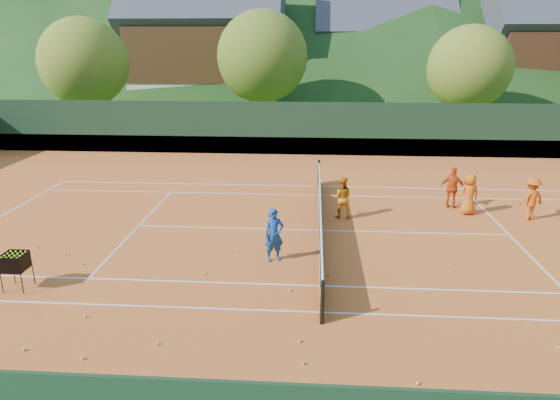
# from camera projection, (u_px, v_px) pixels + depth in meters

# --- Properties ---
(ground) EXTENTS (400.00, 400.00, 0.00)m
(ground) POSITION_uv_depth(u_px,v_px,m) (320.00, 231.00, 17.26)
(ground) COLOR #2E571B
(ground) RESTS_ON ground
(clay_court) EXTENTS (40.00, 24.00, 0.02)m
(clay_court) POSITION_uv_depth(u_px,v_px,m) (320.00, 231.00, 17.26)
(clay_court) COLOR #CB5A20
(clay_court) RESTS_ON ground
(coach) EXTENTS (0.70, 0.59, 1.62)m
(coach) POSITION_uv_depth(u_px,v_px,m) (274.00, 235.00, 14.65)
(coach) COLOR #164494
(coach) RESTS_ON clay_court
(student_a) EXTENTS (0.78, 0.63, 1.55)m
(student_a) POSITION_uv_depth(u_px,v_px,m) (342.00, 197.00, 18.29)
(student_a) COLOR orange
(student_a) RESTS_ON clay_court
(student_b) EXTENTS (1.03, 0.71, 1.62)m
(student_b) POSITION_uv_depth(u_px,v_px,m) (452.00, 188.00, 19.35)
(student_b) COLOR #DF4D13
(student_b) RESTS_ON clay_court
(student_c) EXTENTS (0.87, 0.68, 1.58)m
(student_c) POSITION_uv_depth(u_px,v_px,m) (469.00, 194.00, 18.64)
(student_c) COLOR orange
(student_c) RESTS_ON clay_court
(student_d) EXTENTS (1.18, 0.91, 1.60)m
(student_d) POSITION_uv_depth(u_px,v_px,m) (531.00, 199.00, 18.07)
(student_d) COLOR #D95F13
(student_d) RESTS_ON clay_court
(tennis_ball_0) EXTENTS (0.07, 0.07, 0.07)m
(tennis_ball_0) POSITION_uv_depth(u_px,v_px,m) (418.00, 383.00, 9.50)
(tennis_ball_0) COLOR #B8D924
(tennis_ball_0) RESTS_ON clay_court
(tennis_ball_1) EXTENTS (0.07, 0.07, 0.07)m
(tennis_ball_1) POSITION_uv_depth(u_px,v_px,m) (304.00, 363.00, 10.09)
(tennis_ball_1) COLOR #B8D924
(tennis_ball_1) RESTS_ON clay_court
(tennis_ball_2) EXTENTS (0.07, 0.07, 0.07)m
(tennis_ball_2) POSITION_uv_depth(u_px,v_px,m) (158.00, 343.00, 10.76)
(tennis_ball_2) COLOR #B8D924
(tennis_ball_2) RESTS_ON clay_court
(tennis_ball_3) EXTENTS (0.07, 0.07, 0.07)m
(tennis_ball_3) POSITION_uv_depth(u_px,v_px,m) (559.00, 348.00, 10.61)
(tennis_ball_3) COLOR #B8D924
(tennis_ball_3) RESTS_ON clay_court
(tennis_ball_4) EXTENTS (0.07, 0.07, 0.07)m
(tennis_ball_4) POSITION_uv_depth(u_px,v_px,m) (231.00, 252.00, 15.43)
(tennis_ball_4) COLOR #B8D924
(tennis_ball_4) RESTS_ON clay_court
(tennis_ball_5) EXTENTS (0.07, 0.07, 0.07)m
(tennis_ball_5) POSITION_uv_depth(u_px,v_px,m) (205.00, 273.00, 13.99)
(tennis_ball_5) COLOR #B8D924
(tennis_ball_5) RESTS_ON clay_court
(tennis_ball_6) EXTENTS (0.07, 0.07, 0.07)m
(tennis_ball_6) POSITION_uv_depth(u_px,v_px,m) (290.00, 290.00, 13.05)
(tennis_ball_6) COLOR #B8D924
(tennis_ball_6) RESTS_ON clay_court
(tennis_ball_7) EXTENTS (0.07, 0.07, 0.07)m
(tennis_ball_7) POSITION_uv_depth(u_px,v_px,m) (24.00, 350.00, 10.54)
(tennis_ball_7) COLOR #B8D924
(tennis_ball_7) RESTS_ON clay_court
(tennis_ball_8) EXTENTS (0.07, 0.07, 0.07)m
(tennis_ball_8) POSITION_uv_depth(u_px,v_px,m) (65.00, 253.00, 15.30)
(tennis_ball_8) COLOR #B8D924
(tennis_ball_8) RESTS_ON clay_court
(tennis_ball_9) EXTENTS (0.07, 0.07, 0.07)m
(tennis_ball_9) POSITION_uv_depth(u_px,v_px,m) (452.00, 270.00, 14.20)
(tennis_ball_9) COLOR #B8D924
(tennis_ball_9) RESTS_ON clay_court
(tennis_ball_10) EXTENTS (0.07, 0.07, 0.07)m
(tennis_ball_10) POSITION_uv_depth(u_px,v_px,m) (300.00, 341.00, 10.84)
(tennis_ball_10) COLOR #B8D924
(tennis_ball_10) RESTS_ON clay_court
(tennis_ball_11) EXTENTS (0.07, 0.07, 0.07)m
(tennis_ball_11) POSITION_uv_depth(u_px,v_px,m) (38.00, 247.00, 15.76)
(tennis_ball_11) COLOR #B8D924
(tennis_ball_11) RESTS_ON clay_court
(tennis_ball_12) EXTENTS (0.07, 0.07, 0.07)m
(tennis_ball_12) POSITION_uv_depth(u_px,v_px,m) (83.00, 358.00, 10.25)
(tennis_ball_12) COLOR #B8D924
(tennis_ball_12) RESTS_ON clay_court
(tennis_ball_13) EXTENTS (0.07, 0.07, 0.07)m
(tennis_ball_13) POSITION_uv_depth(u_px,v_px,m) (86.00, 317.00, 11.80)
(tennis_ball_13) COLOR #B8D924
(tennis_ball_13) RESTS_ON clay_court
(tennis_ball_14) EXTENTS (0.07, 0.07, 0.07)m
(tennis_ball_14) POSITION_uv_depth(u_px,v_px,m) (83.00, 264.00, 14.60)
(tennis_ball_14) COLOR #B8D924
(tennis_ball_14) RESTS_ON clay_court
(tennis_ball_17) EXTENTS (0.07, 0.07, 0.07)m
(tennis_ball_17) POSITION_uv_depth(u_px,v_px,m) (328.00, 275.00, 13.91)
(tennis_ball_17) COLOR #B8D924
(tennis_ball_17) RESTS_ON clay_court
(court_lines) EXTENTS (23.83, 11.03, 0.00)m
(court_lines) POSITION_uv_depth(u_px,v_px,m) (320.00, 230.00, 17.26)
(court_lines) COLOR silver
(court_lines) RESTS_ON clay_court
(tennis_net) EXTENTS (0.10, 12.07, 1.10)m
(tennis_net) POSITION_uv_depth(u_px,v_px,m) (320.00, 217.00, 17.11)
(tennis_net) COLOR black
(tennis_net) RESTS_ON clay_court
(perimeter_fence) EXTENTS (40.40, 24.24, 3.00)m
(perimeter_fence) POSITION_uv_depth(u_px,v_px,m) (321.00, 196.00, 16.88)
(perimeter_fence) COLOR black
(perimeter_fence) RESTS_ON clay_court
(ball_hopper) EXTENTS (0.57, 0.57, 1.00)m
(ball_hopper) POSITION_uv_depth(u_px,v_px,m) (15.00, 263.00, 12.99)
(ball_hopper) COLOR black
(ball_hopper) RESTS_ON clay_court
(chalet_left) EXTENTS (13.80, 9.93, 12.92)m
(chalet_left) POSITION_uv_depth(u_px,v_px,m) (207.00, 48.00, 44.69)
(chalet_left) COLOR beige
(chalet_left) RESTS_ON ground
(chalet_mid) EXTENTS (12.65, 8.82, 11.45)m
(chalet_mid) POSITION_uv_depth(u_px,v_px,m) (381.00, 55.00, 47.66)
(chalet_mid) COLOR beige
(chalet_mid) RESTS_ON ground
(chalet_right) EXTENTS (11.50, 8.82, 11.91)m
(chalet_right) POSITION_uv_depth(u_px,v_px,m) (551.00, 53.00, 42.87)
(chalet_right) COLOR beige
(chalet_right) RESTS_ON ground
(tree_a) EXTENTS (6.00, 6.00, 7.88)m
(tree_a) POSITION_uv_depth(u_px,v_px,m) (84.00, 62.00, 33.91)
(tree_a) COLOR #3D2718
(tree_a) RESTS_ON ground
(tree_b) EXTENTS (6.40, 6.40, 8.40)m
(tree_b) POSITION_uv_depth(u_px,v_px,m) (262.00, 57.00, 34.94)
(tree_b) COLOR #3F2719
(tree_b) RESTS_ON ground
(tree_c) EXTENTS (5.60, 5.60, 7.35)m
(tree_c) POSITION_uv_depth(u_px,v_px,m) (469.00, 68.00, 33.28)
(tree_c) COLOR #3D2918
(tree_c) RESTS_ON ground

